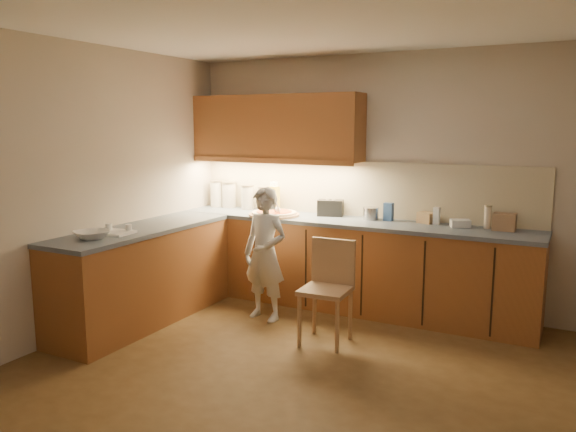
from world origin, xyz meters
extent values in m
plane|color=#543A1C|center=(0.00, 0.00, 0.00)|extent=(4.50, 4.50, 0.00)
cube|color=#C0B3A4|center=(0.00, 2.00, 1.30)|extent=(4.50, 0.04, 2.60)
cube|color=#C0B3A4|center=(0.00, -2.00, 1.30)|extent=(4.50, 0.04, 2.60)
cube|color=#C0B3A4|center=(-2.25, 0.00, 1.30)|extent=(0.04, 4.00, 2.60)
cube|color=white|center=(0.00, 0.00, 2.60)|extent=(4.50, 4.00, 0.04)
cube|color=#94572B|center=(-0.38, 1.70, 0.44)|extent=(3.75, 0.60, 0.88)
cube|color=#94572B|center=(-1.95, 0.40, 0.44)|extent=(0.60, 2.00, 0.88)
cube|color=#4A576A|center=(-0.37, 1.70, 0.90)|extent=(3.77, 0.62, 0.04)
cube|color=#4A576A|center=(-1.95, 0.40, 0.90)|extent=(0.62, 2.02, 0.04)
cube|color=black|center=(-1.90, 1.40, 0.44)|extent=(0.02, 0.01, 0.80)
cube|color=black|center=(-1.30, 1.40, 0.44)|extent=(0.02, 0.01, 0.80)
cube|color=black|center=(-0.70, 1.40, 0.44)|extent=(0.02, 0.01, 0.80)
cube|color=black|center=(-0.10, 1.40, 0.44)|extent=(0.02, 0.01, 0.80)
cube|color=black|center=(0.50, 1.40, 0.44)|extent=(0.02, 0.01, 0.80)
cube|color=black|center=(1.10, 1.40, 0.44)|extent=(0.02, 0.01, 0.80)
cube|color=beige|center=(-0.38, 1.99, 1.21)|extent=(3.75, 0.02, 0.58)
cube|color=#94572B|center=(-1.27, 1.82, 1.85)|extent=(1.95, 0.35, 0.70)
cube|color=#94572B|center=(-1.27, 1.65, 1.50)|extent=(1.95, 0.02, 0.06)
cylinder|color=tan|center=(-1.17, 1.58, 0.93)|extent=(0.54, 0.54, 0.02)
cylinder|color=beige|center=(-1.17, 1.58, 0.95)|extent=(0.48, 0.48, 0.02)
cylinder|color=#CA451A|center=(-1.17, 1.58, 0.97)|extent=(0.38, 0.38, 0.01)
sphere|color=white|center=(-1.10, 1.54, 0.99)|extent=(0.07, 0.07, 0.07)
cylinder|color=white|center=(-1.06, 1.47, 1.02)|extent=(0.04, 0.13, 0.22)
imported|color=silver|center=(-0.94, 1.00, 0.65)|extent=(0.51, 0.36, 1.29)
cylinder|color=tan|center=(-0.33, 0.51, 0.23)|extent=(0.04, 0.04, 0.45)
cylinder|color=tan|center=(0.01, 0.53, 0.23)|extent=(0.04, 0.04, 0.45)
cylinder|color=tan|center=(-0.35, 0.86, 0.23)|extent=(0.04, 0.04, 0.45)
cylinder|color=tan|center=(-0.01, 0.87, 0.23)|extent=(0.04, 0.04, 0.45)
cube|color=tan|center=(-0.17, 0.69, 0.47)|extent=(0.42, 0.42, 0.04)
cube|color=tan|center=(-0.18, 0.88, 0.69)|extent=(0.40, 0.05, 0.40)
imported|color=silver|center=(-1.95, -0.21, 0.95)|extent=(0.37, 0.37, 0.07)
cylinder|color=white|center=(-2.10, 1.86, 1.07)|extent=(0.15, 0.15, 0.29)
cylinder|color=tan|center=(-2.10, 1.86, 1.22)|extent=(0.16, 0.16, 0.02)
cylinder|color=silver|center=(-1.94, 1.89, 1.06)|extent=(0.16, 0.16, 0.28)
cylinder|color=#9D9175|center=(-1.94, 1.89, 1.21)|extent=(0.17, 0.17, 0.02)
cylinder|color=beige|center=(-1.66, 1.85, 1.05)|extent=(0.14, 0.14, 0.26)
cylinder|color=gray|center=(-1.66, 1.85, 1.19)|extent=(0.15, 0.15, 0.02)
cylinder|color=silver|center=(-1.43, 1.85, 1.05)|extent=(0.16, 0.16, 0.25)
cylinder|color=gray|center=(-1.43, 1.85, 1.18)|extent=(0.17, 0.17, 0.02)
cube|color=gold|center=(-1.31, 1.84, 1.06)|extent=(0.12, 0.10, 0.28)
cube|color=white|center=(-1.31, 1.84, 1.23)|extent=(0.08, 0.06, 0.05)
cube|color=black|center=(-0.63, 1.85, 1.01)|extent=(0.30, 0.22, 0.17)
cube|color=#A5A6AA|center=(-0.66, 1.85, 1.09)|extent=(0.06, 0.12, 0.00)
cube|color=#A5A6AA|center=(-0.60, 1.86, 1.09)|extent=(0.06, 0.12, 0.00)
cylinder|color=#A3A3A8|center=(-0.17, 1.83, 0.98)|extent=(0.16, 0.16, 0.12)
cylinder|color=#A3A3A8|center=(-0.17, 1.83, 1.04)|extent=(0.17, 0.17, 0.01)
cube|color=#305391|center=(0.01, 1.84, 1.01)|extent=(0.10, 0.07, 0.18)
cube|color=tan|center=(0.38, 1.88, 0.97)|extent=(0.18, 0.16, 0.11)
cube|color=white|center=(0.49, 1.85, 1.01)|extent=(0.06, 0.06, 0.17)
cube|color=white|center=(0.72, 1.82, 0.96)|extent=(0.21, 0.18, 0.07)
cylinder|color=beige|center=(0.96, 1.85, 1.02)|extent=(0.07, 0.07, 0.21)
cylinder|color=gray|center=(0.96, 1.85, 1.13)|extent=(0.07, 0.07, 0.01)
cube|color=#A37B58|center=(1.11, 1.83, 1.00)|extent=(0.20, 0.16, 0.16)
cube|color=white|center=(-1.94, 0.05, 0.93)|extent=(0.33, 0.27, 0.02)
cylinder|color=white|center=(-2.05, 0.08, 0.96)|extent=(0.06, 0.06, 0.08)
cylinder|color=white|center=(-1.87, 0.14, 0.96)|extent=(0.06, 0.06, 0.08)
camera|label=1|loc=(1.70, -3.58, 1.88)|focal=35.00mm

